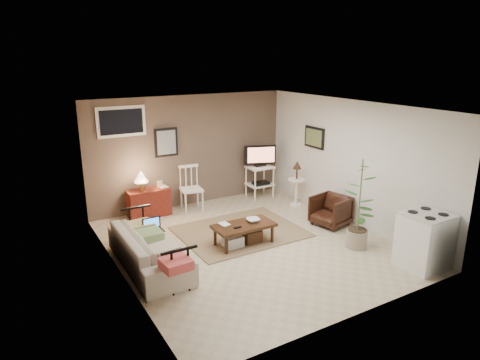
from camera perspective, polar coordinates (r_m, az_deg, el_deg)
floor at (r=7.61m, az=1.42°, el=-8.53°), size 5.00×5.00×0.00m
art_back at (r=9.06m, az=-9.81°, el=4.97°), size 0.50×0.03×0.60m
art_right at (r=9.22m, az=9.89°, el=5.61°), size 0.03×0.60×0.45m
window at (r=8.71m, az=-15.55°, el=7.50°), size 0.96×0.03×0.60m
rug at (r=8.09m, az=0.01°, el=-6.88°), size 2.22×1.78×0.02m
coffee_table at (r=7.50m, az=0.47°, el=-7.04°), size 1.06×0.55×0.40m
sofa at (r=6.85m, az=-12.09°, el=-8.27°), size 0.58×2.00×0.78m
sofa_pillows at (r=6.62m, az=-11.09°, el=-8.23°), size 0.38×1.90×0.13m
sofa_end_rails at (r=6.90m, az=-11.15°, el=-8.50°), size 0.54×2.00×0.67m
laptop at (r=7.16m, az=-11.57°, el=-6.12°), size 0.31×0.22×0.21m
red_console at (r=8.95m, az=-12.14°, el=-2.65°), size 0.86×0.38×0.99m
spindle_chair at (r=9.16m, az=-6.52°, el=-1.26°), size 0.49×0.49×0.95m
tv_stand at (r=9.89m, az=2.69°, el=1.37°), size 0.70×0.47×1.22m
side_table at (r=9.38m, az=7.56°, el=0.24°), size 0.37×0.37×1.00m
armchair at (r=8.48m, az=11.99°, el=-3.84°), size 0.71×0.74×0.65m
potted_plant at (r=7.45m, az=15.67°, el=-2.71°), size 0.40×0.40×1.59m
stove at (r=7.26m, az=23.38°, el=-7.38°), size 0.69×0.64×0.90m
bowl at (r=7.52m, az=1.77°, el=-4.73°), size 0.24×0.09×0.23m
book_table at (r=7.36m, az=-2.60°, el=-5.35°), size 0.15×0.03×0.20m
book_console at (r=8.92m, az=-10.72°, el=-0.38°), size 0.16×0.04×0.21m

